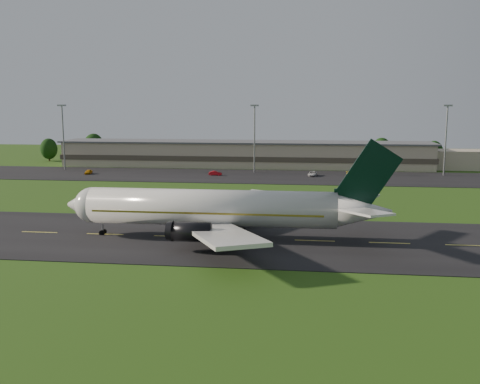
# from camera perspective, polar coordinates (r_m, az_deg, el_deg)

# --- Properties ---
(ground) EXTENTS (360.00, 360.00, 0.00)m
(ground) POSITION_cam_1_polar(r_m,az_deg,el_deg) (84.34, -7.19, -4.77)
(ground) COLOR #254310
(ground) RESTS_ON ground
(taxiway) EXTENTS (220.00, 30.00, 0.10)m
(taxiway) POSITION_cam_1_polar(r_m,az_deg,el_deg) (84.32, -7.19, -4.74)
(taxiway) COLOR black
(taxiway) RESTS_ON ground
(apron) EXTENTS (260.00, 30.00, 0.10)m
(apron) POSITION_cam_1_polar(r_m,az_deg,el_deg) (153.95, -0.61, 1.73)
(apron) COLOR black
(apron) RESTS_ON ground
(airliner) EXTENTS (51.23, 42.18, 15.57)m
(airliner) POSITION_cam_1_polar(r_m,az_deg,el_deg) (81.89, -2.48, -1.79)
(airliner) COLOR silver
(airliner) RESTS_ON ground
(terminal) EXTENTS (145.00, 16.00, 8.40)m
(terminal) POSITION_cam_1_polar(r_m,az_deg,el_deg) (176.73, 2.51, 3.99)
(terminal) COLOR #B7A98C
(terminal) RESTS_ON ground
(light_mast_west) EXTENTS (2.40, 1.20, 20.35)m
(light_mast_west) POSITION_cam_1_polar(r_m,az_deg,el_deg) (176.36, -18.36, 6.37)
(light_mast_west) COLOR gray
(light_mast_west) RESTS_ON ground
(light_mast_centre) EXTENTS (2.40, 1.20, 20.35)m
(light_mast_centre) POSITION_cam_1_polar(r_m,az_deg,el_deg) (160.15, 1.56, 6.58)
(light_mast_centre) COLOR gray
(light_mast_centre) RESTS_ON ground
(light_mast_east) EXTENTS (2.40, 1.20, 20.35)m
(light_mast_east) POSITION_cam_1_polar(r_m,az_deg,el_deg) (164.23, 21.14, 6.03)
(light_mast_east) COLOR gray
(light_mast_east) RESTS_ON ground
(tree_line) EXTENTS (196.98, 9.94, 10.40)m
(tree_line) POSITION_cam_1_polar(r_m,az_deg,el_deg) (186.72, 13.44, 4.38)
(tree_line) COLOR black
(tree_line) RESTS_ON ground
(service_vehicle_a) EXTENTS (1.89, 3.97, 1.31)m
(service_vehicle_a) POSITION_cam_1_polar(r_m,az_deg,el_deg) (163.91, -15.86, 2.09)
(service_vehicle_a) COLOR orange
(service_vehicle_a) RESTS_ON apron
(service_vehicle_b) EXTENTS (3.85, 1.55, 1.24)m
(service_vehicle_b) POSITION_cam_1_polar(r_m,az_deg,el_deg) (154.85, -2.65, 2.02)
(service_vehicle_b) COLOR #A50B13
(service_vehicle_b) RESTS_ON apron
(service_vehicle_c) EXTENTS (2.90, 5.10, 1.34)m
(service_vehicle_c) POSITION_cam_1_polar(r_m,az_deg,el_deg) (154.76, 7.76, 1.95)
(service_vehicle_c) COLOR silver
(service_vehicle_c) RESTS_ON apron
(service_vehicle_d) EXTENTS (4.53, 4.76, 1.36)m
(service_vehicle_d) POSITION_cam_1_polar(r_m,az_deg,el_deg) (155.35, 12.06, 1.86)
(service_vehicle_d) COLOR #DEBF0D
(service_vehicle_d) RESTS_ON apron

